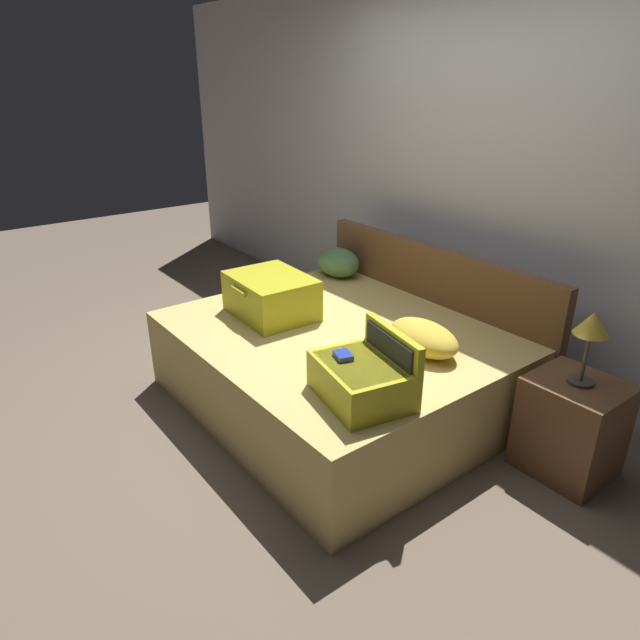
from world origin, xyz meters
name	(u,v)px	position (x,y,z in m)	size (l,w,h in m)	color
ground_plane	(283,424)	(0.00, 0.00, 0.00)	(12.00, 12.00, 0.00)	#6B5B4C
back_wall	(482,176)	(0.00, 1.65, 1.30)	(8.00, 0.10, 2.60)	silver
bed	(335,367)	(0.00, 0.40, 0.25)	(1.93, 1.61, 0.51)	tan
headboard	(431,309)	(0.00, 1.24, 0.44)	(1.97, 0.08, 0.87)	brown
hard_case_large	(271,295)	(-0.44, 0.22, 0.64)	(0.56, 0.47, 0.26)	gold
hard_case_medium	(363,377)	(0.68, 0.02, 0.62)	(0.53, 0.45, 0.33)	gold
pillow_near_headboard	(338,262)	(-0.76, 1.04, 0.62)	(0.36, 0.27, 0.22)	#4C724C
pillow_center_head	(423,337)	(0.51, 0.61, 0.59)	(0.47, 0.28, 0.17)	gold
nightstand	(571,427)	(1.25, 0.95, 0.26)	(0.44, 0.40, 0.52)	brown
table_lamp	(591,329)	(1.25, 0.95, 0.82)	(0.16, 0.16, 0.38)	#3F3833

